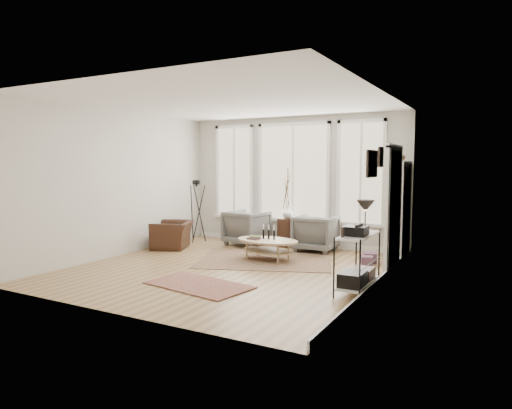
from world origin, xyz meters
The scene contains 17 objects.
room centered at (0.02, 0.03, 1.43)m, with size 5.50×5.54×2.90m.
bay_window centered at (0.00, 2.71, 1.61)m, with size 4.14×0.12×2.24m.
door centered at (2.57, 1.15, 1.12)m, with size 0.09×1.06×2.22m.
bookcase centered at (2.44, 2.23, 0.96)m, with size 0.31×0.85×2.06m.
low_shelf centered at (2.38, -0.30, 0.51)m, with size 0.38×1.08×1.30m.
wall_art centered at (2.58, -0.27, 1.88)m, with size 0.04×0.88×0.44m.
rug_main centered at (0.21, 0.95, 0.01)m, with size 2.49×1.87×0.01m, color brown.
rug_runner centered at (0.19, -1.18, 0.01)m, with size 1.59×0.88×0.01m, color maroon.
coffee_table centered at (0.25, 0.96, 0.31)m, with size 1.32×0.90×0.58m.
armchair_left centered at (-0.91, 2.20, 0.40)m, with size 0.84×0.87×0.79m, color #62615E.
armchair_right centered at (0.74, 2.25, 0.38)m, with size 0.82×0.84×0.77m, color #62615E.
side_table centered at (-0.03, 2.45, 0.86)m, with size 0.43×0.43×1.79m.
vase centered at (-0.01, 2.45, 0.77)m, with size 0.25×0.25×0.26m, color silver.
accent_chair centered at (-2.15, 1.08, 0.29)m, with size 0.79×0.90×0.59m, color #381E13.
tripod_camera centered at (-2.18, 2.02, 0.67)m, with size 0.51×0.51×1.46m.
book_stack_near centered at (2.05, 1.69, 0.09)m, with size 0.23×0.29×0.19m, color maroon.
book_stack_far centered at (2.05, 1.46, 0.08)m, with size 0.20×0.26×0.17m, color maroon.
Camera 1 is at (4.21, -6.73, 1.85)m, focal length 32.00 mm.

